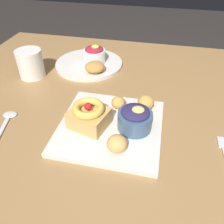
% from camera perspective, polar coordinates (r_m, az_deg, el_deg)
% --- Properties ---
extents(ground_plane, '(8.00, 8.00, 0.00)m').
position_cam_1_polar(ground_plane, '(1.29, 3.40, -23.83)').
color(ground_plane, '#2D2826').
extents(dining_table, '(1.32, 0.90, 0.73)m').
position_cam_1_polar(dining_table, '(0.79, 5.11, -2.17)').
color(dining_table, olive).
rests_on(dining_table, ground_plane).
extents(front_plate, '(0.27, 0.27, 0.01)m').
position_cam_1_polar(front_plate, '(0.61, -0.40, -3.63)').
color(front_plate, silver).
rests_on(front_plate, dining_table).
extents(cake_slice, '(0.11, 0.10, 0.07)m').
position_cam_1_polar(cake_slice, '(0.59, -5.76, -0.88)').
color(cake_slice, tan).
rests_on(cake_slice, front_plate).
extents(berry_ramekin, '(0.09, 0.09, 0.07)m').
position_cam_1_polar(berry_ramekin, '(0.58, 5.71, -1.62)').
color(berry_ramekin, '#3D5675').
rests_on(berry_ramekin, front_plate).
extents(fritter_front, '(0.05, 0.05, 0.04)m').
position_cam_1_polar(fritter_front, '(0.53, 1.28, -7.85)').
color(fritter_front, tan).
rests_on(fritter_front, front_plate).
extents(fritter_middle, '(0.05, 0.05, 0.04)m').
position_cam_1_polar(fritter_middle, '(0.66, 8.41, 2.38)').
color(fritter_middle, gold).
rests_on(fritter_middle, front_plate).
extents(fritter_back, '(0.04, 0.04, 0.03)m').
position_cam_1_polar(fritter_back, '(0.66, 1.59, 2.35)').
color(fritter_back, gold).
rests_on(fritter_back, front_plate).
extents(back_plate, '(0.26, 0.26, 0.01)m').
position_cam_1_polar(back_plate, '(0.92, -5.71, 11.83)').
color(back_plate, silver).
rests_on(back_plate, dining_table).
extents(back_ramekin, '(0.09, 0.09, 0.07)m').
position_cam_1_polar(back_ramekin, '(0.90, -4.40, 14.08)').
color(back_ramekin, white).
rests_on(back_ramekin, back_plate).
extents(back_pastry, '(0.07, 0.07, 0.04)m').
position_cam_1_polar(back_pastry, '(0.84, -4.30, 11.08)').
color(back_pastry, '#B77F3D').
rests_on(back_pastry, back_plate).
extents(spoon, '(0.05, 0.13, 0.00)m').
position_cam_1_polar(spoon, '(0.70, -24.66, -2.00)').
color(spoon, silver).
rests_on(spoon, dining_table).
extents(coffee_mug, '(0.09, 0.09, 0.10)m').
position_cam_1_polar(coffee_mug, '(0.87, -19.56, 11.24)').
color(coffee_mug, silver).
rests_on(coffee_mug, dining_table).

